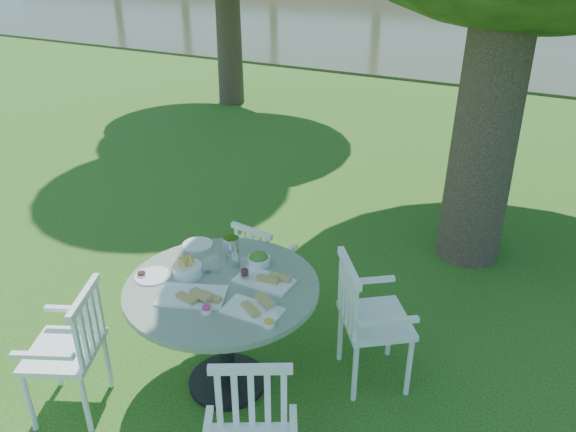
# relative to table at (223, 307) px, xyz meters

# --- Properties ---
(ground) EXTENTS (140.00, 140.00, 0.00)m
(ground) POSITION_rel_table_xyz_m (-0.09, 0.91, -0.67)
(ground) COLOR #17410D
(ground) RESTS_ON ground
(table) EXTENTS (1.29, 1.29, 0.85)m
(table) POSITION_rel_table_xyz_m (0.00, 0.00, 0.00)
(table) COLOR black
(table) RESTS_ON ground
(chair_ne) EXTENTS (0.66, 0.67, 0.97)m
(chair_ne) POSITION_rel_table_xyz_m (0.81, 0.51, -0.10)
(chair_ne) COLOR white
(chair_ne) RESTS_ON ground
(chair_nw) EXTENTS (0.45, 0.43, 0.80)m
(chair_nw) POSITION_rel_table_xyz_m (-0.28, 0.94, -0.20)
(chair_nw) COLOR white
(chair_nw) RESTS_ON ground
(chair_sw) EXTENTS (0.60, 0.62, 0.94)m
(chair_sw) POSITION_rel_table_xyz_m (-0.72, -0.64, -0.12)
(chair_sw) COLOR white
(chair_sw) RESTS_ON ground
(tableware) EXTENTS (1.12, 0.88, 0.21)m
(tableware) POSITION_rel_table_xyz_m (-0.06, 0.06, 0.22)
(tableware) COLOR white
(tableware) RESTS_ON table
(river) EXTENTS (100.00, 28.00, 0.12)m
(river) POSITION_rel_table_xyz_m (-0.09, 23.91, -0.67)
(river) COLOR #2F351F
(river) RESTS_ON ground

